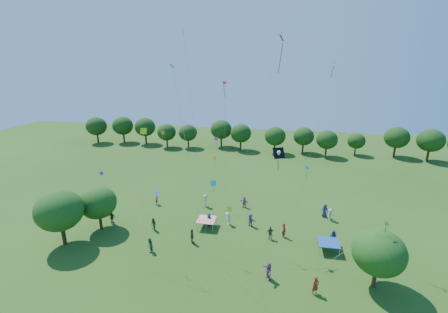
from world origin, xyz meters
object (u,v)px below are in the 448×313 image
at_px(near_tree_north, 98,202).
at_px(near_tree_east, 379,253).
at_px(near_tree_west, 59,210).
at_px(pirate_kite, 279,154).
at_px(tent_red_stripe, 206,220).
at_px(tent_blue, 329,242).
at_px(red_high_kite, 270,78).

distance_m(near_tree_north, near_tree_east, 30.56).
distance_m(near_tree_west, near_tree_north, 4.42).
height_order(near_tree_north, pirate_kite, pirate_kite).
bearing_deg(near_tree_north, near_tree_east, -8.72).
xyz_separation_m(near_tree_west, tent_red_stripe, (14.85, 6.57, -3.21)).
distance_m(tent_blue, pirate_kite, 11.16).
xyz_separation_m(near_tree_east, tent_red_stripe, (-17.48, 7.39, -2.59)).
xyz_separation_m(near_tree_west, red_high_kite, (21.93, 6.37, 13.88)).
relative_size(near_tree_west, tent_red_stripe, 2.97).
bearing_deg(near_tree_north, red_high_kite, 7.36).
xyz_separation_m(near_tree_east, tent_blue, (-3.30, 5.01, -2.59)).
bearing_deg(near_tree_north, near_tree_west, -119.09).
distance_m(tent_blue, red_high_kite, 18.63).
height_order(tent_blue, pirate_kite, pirate_kite).
bearing_deg(near_tree_west, tent_blue, 8.20).
bearing_deg(near_tree_east, tent_red_stripe, 157.08).
xyz_separation_m(near_tree_north, tent_red_stripe, (12.73, 2.76, -2.52)).
relative_size(near_tree_west, tent_blue, 2.97).
distance_m(near_tree_west, red_high_kite, 26.73).
xyz_separation_m(near_tree_north, near_tree_east, (30.21, -4.63, 0.07)).
distance_m(near_tree_north, pirate_kite, 22.24).
distance_m(near_tree_west, near_tree_east, 32.35).
bearing_deg(tent_red_stripe, near_tree_north, -167.78).
bearing_deg(near_tree_north, pirate_kite, 2.15).
distance_m(tent_red_stripe, red_high_kite, 18.49).
bearing_deg(red_high_kite, near_tree_east, -34.67).
relative_size(near_tree_east, pirate_kite, 0.57).
bearing_deg(pirate_kite, near_tree_north, -177.85).
height_order(near_tree_east, tent_red_stripe, near_tree_east).
height_order(tent_red_stripe, pirate_kite, pirate_kite).
bearing_deg(near_tree_west, tent_red_stripe, 23.86).
relative_size(near_tree_west, near_tree_east, 1.15).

